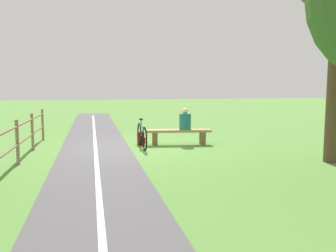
{
  "coord_description": "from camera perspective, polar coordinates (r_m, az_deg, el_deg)",
  "views": [
    {
      "loc": [
        1.22,
        10.44,
        1.86
      ],
      "look_at": [
        -0.89,
        1.01,
        0.75
      ],
      "focal_mm": 36.8,
      "sensor_mm": 36.0,
      "label": 1
    }
  ],
  "objects": [
    {
      "name": "bicycle",
      "position": [
        10.5,
        -4.34,
        -1.61
      ],
      "size": [
        0.08,
        1.74,
        0.89
      ],
      "rotation": [
        0.0,
        0.0,
        1.58
      ],
      "color": "black",
      "rests_on": "ground_plane"
    },
    {
      "name": "person_seated",
      "position": [
        11.05,
        2.85,
        0.88
      ],
      "size": [
        0.43,
        0.43,
        0.69
      ],
      "rotation": [
        0.0,
        0.0,
        -0.15
      ],
      "color": "#1E6B66",
      "rests_on": "bench"
    },
    {
      "name": "paved_path",
      "position": [
        6.7,
        -11.49,
        -9.63
      ],
      "size": [
        2.06,
        36.0,
        0.02
      ],
      "primitive_type": "cube",
      "rotation": [
        0.0,
        0.0,
        -0.0
      ],
      "color": "#4C494C",
      "rests_on": "ground_plane"
    },
    {
      "name": "bench",
      "position": [
        11.07,
        1.81,
        -1.32
      ],
      "size": [
        2.09,
        0.68,
        0.49
      ],
      "rotation": [
        0.0,
        0.0,
        -0.15
      ],
      "color": "#A88456",
      "rests_on": "ground_plane"
    },
    {
      "name": "ground_plane",
      "position": [
        10.67,
        -5.84,
        -3.53
      ],
      "size": [
        80.0,
        80.0,
        0.0
      ],
      "primitive_type": "plane",
      "color": "#548438"
    },
    {
      "name": "backpack",
      "position": [
        11.04,
        -4.51,
        -2.11
      ],
      "size": [
        0.24,
        0.29,
        0.42
      ],
      "rotation": [
        0.0,
        0.0,
        1.57
      ],
      "color": "maroon",
      "rests_on": "ground_plane"
    },
    {
      "name": "path_centre_line",
      "position": [
        6.7,
        -11.49,
        -9.55
      ],
      "size": [
        0.13,
        32.0,
        0.0
      ],
      "primitive_type": "cube",
      "rotation": [
        0.0,
        0.0,
        -0.0
      ],
      "color": "silver",
      "rests_on": "paved_path"
    }
  ]
}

